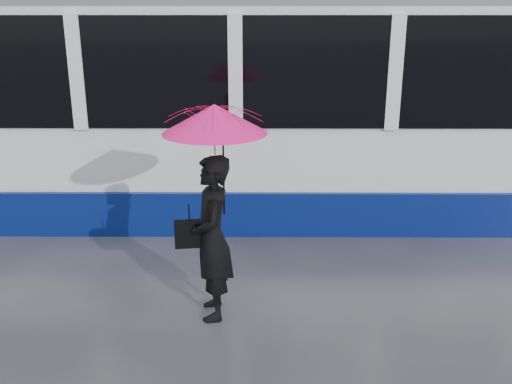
{
  "coord_description": "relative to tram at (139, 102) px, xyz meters",
  "views": [
    {
      "loc": [
        -0.32,
        -5.98,
        3.01
      ],
      "look_at": [
        -0.35,
        -0.16,
        1.1
      ],
      "focal_mm": 40.0,
      "sensor_mm": 36.0,
      "label": 1
    }
  ],
  "objects": [
    {
      "name": "ground",
      "position": [
        2.12,
        -2.5,
        -1.64
      ],
      "size": [
        90.0,
        90.0,
        0.0
      ],
      "primitive_type": "plane",
      "color": "#29292E",
      "rests_on": "ground"
    },
    {
      "name": "rails",
      "position": [
        2.12,
        -0.0,
        -1.63
      ],
      "size": [
        34.0,
        1.51,
        0.02
      ],
      "color": "#3F3D38",
      "rests_on": "ground"
    },
    {
      "name": "tram",
      "position": [
        0.0,
        0.0,
        0.0
      ],
      "size": [
        26.0,
        2.56,
        3.35
      ],
      "color": "white",
      "rests_on": "ground"
    },
    {
      "name": "woman",
      "position": [
        1.34,
        -3.32,
        -0.8
      ],
      "size": [
        0.48,
        0.66,
        1.67
      ],
      "primitive_type": "imported",
      "rotation": [
        0.0,
        0.0,
        -1.43
      ],
      "color": "black",
      "rests_on": "ground"
    },
    {
      "name": "umbrella",
      "position": [
        1.39,
        -3.32,
        0.19
      ],
      "size": [
        1.11,
        1.11,
        1.13
      ],
      "rotation": [
        0.0,
        0.0,
        0.14
      ],
      "color": "#EA1379",
      "rests_on": "ground"
    },
    {
      "name": "handbag",
      "position": [
        1.12,
        -3.3,
        -0.76
      ],
      "size": [
        0.31,
        0.17,
        0.44
      ],
      "rotation": [
        0.0,
        0.0,
        0.14
      ],
      "color": "black",
      "rests_on": "ground"
    }
  ]
}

